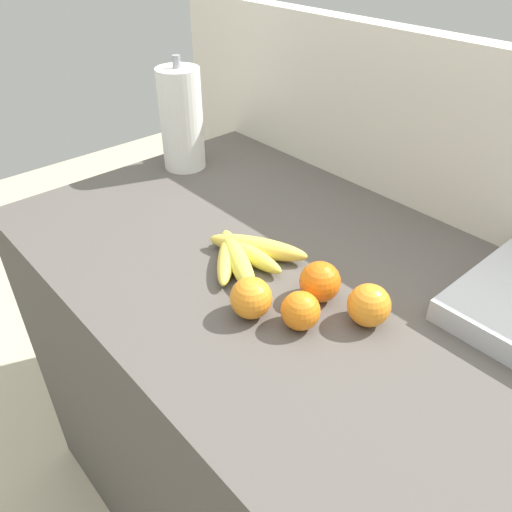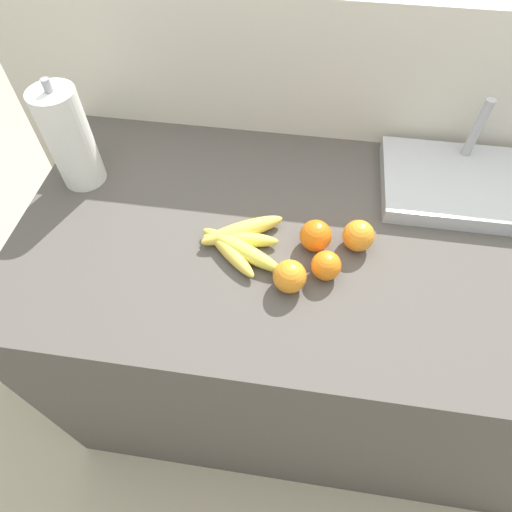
% 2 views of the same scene
% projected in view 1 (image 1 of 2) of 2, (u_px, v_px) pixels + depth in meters
% --- Properties ---
extents(counter, '(1.58, 0.76, 0.92)m').
position_uv_depth(counter, '(331.00, 459.00, 1.17)').
color(counter, '#514C47').
rests_on(counter, ground).
extents(wall_back, '(1.98, 0.06, 1.30)m').
position_uv_depth(wall_back, '(445.00, 319.00, 1.28)').
color(wall_back, silver).
rests_on(wall_back, ground).
extents(banana_bunch, '(0.21, 0.21, 0.04)m').
position_uv_depth(banana_bunch, '(244.00, 254.00, 1.00)').
color(banana_bunch, '#E9C64C').
rests_on(banana_bunch, counter).
extents(orange_back_right, '(0.07, 0.07, 0.07)m').
position_uv_depth(orange_back_right, '(301.00, 311.00, 0.84)').
color(orange_back_right, orange).
rests_on(orange_back_right, counter).
extents(orange_right, '(0.07, 0.07, 0.07)m').
position_uv_depth(orange_right, '(320.00, 282.00, 0.90)').
color(orange_right, orange).
rests_on(orange_right, counter).
extents(orange_center, '(0.07, 0.07, 0.07)m').
position_uv_depth(orange_center, '(369.00, 305.00, 0.85)').
color(orange_center, orange).
rests_on(orange_center, counter).
extents(orange_far_right, '(0.07, 0.07, 0.07)m').
position_uv_depth(orange_far_right, '(251.00, 298.00, 0.86)').
color(orange_far_right, orange).
rests_on(orange_far_right, counter).
extents(paper_towel_roll, '(0.11, 0.11, 0.29)m').
position_uv_depth(paper_towel_roll, '(181.00, 119.00, 1.30)').
color(paper_towel_roll, white).
rests_on(paper_towel_roll, counter).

